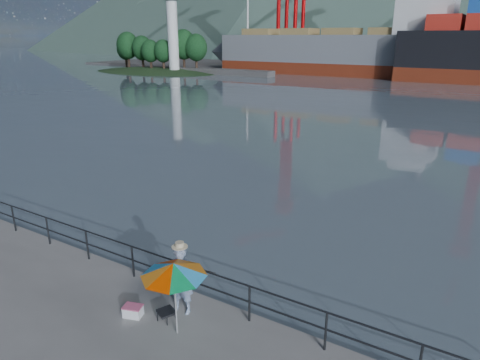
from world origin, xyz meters
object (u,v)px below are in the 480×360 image
at_px(fisherman, 181,280).
at_px(bulk_carrier, 347,51).
at_px(beach_umbrella, 174,270).
at_px(cooler_bag, 133,312).

xyz_separation_m(fisherman, bulk_carrier, (-20.13, 73.54, 3.28)).
relative_size(beach_umbrella, bulk_carrier, 0.04).
relative_size(beach_umbrella, cooler_bag, 4.13).
bearing_deg(cooler_bag, beach_umbrella, -15.04).
height_order(beach_umbrella, cooler_bag, beach_umbrella).
bearing_deg(beach_umbrella, bulk_carrier, 105.47).
relative_size(fisherman, bulk_carrier, 0.04).
xyz_separation_m(fisherman, beach_umbrella, (0.43, -0.75, 0.82)).
bearing_deg(bulk_carrier, beach_umbrella, -74.53).
distance_m(beach_umbrella, bulk_carrier, 77.13).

